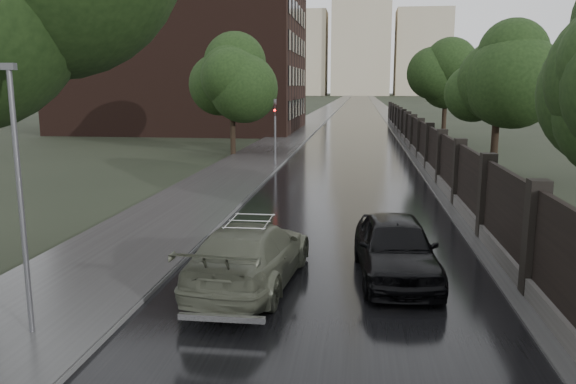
{
  "coord_description": "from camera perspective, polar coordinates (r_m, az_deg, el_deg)",
  "views": [
    {
      "loc": [
        0.66,
        -7.73,
        4.71
      ],
      "look_at": [
        -1.51,
        9.17,
        1.5
      ],
      "focal_mm": 35.0,
      "sensor_mm": 36.0,
      "label": 1
    }
  ],
  "objects": [
    {
      "name": "volga_sedan",
      "position": [
        13.55,
        -3.87,
        -6.29
      ],
      "size": [
        2.62,
        5.43,
        1.53
      ],
      "primitive_type": "imported",
      "rotation": [
        0.0,
        0.0,
        3.05
      ],
      "color": "#4D5141",
      "rests_on": "ground"
    },
    {
      "name": "brick_building",
      "position": [
        62.8,
        -10.37,
        15.33
      ],
      "size": [
        24.0,
        18.0,
        20.0
      ],
      "primitive_type": "cube",
      "color": "black",
      "rests_on": "ground"
    },
    {
      "name": "car_right_near",
      "position": [
        14.21,
        10.86,
        -5.55
      ],
      "size": [
        2.21,
        4.75,
        1.57
      ],
      "primitive_type": "imported",
      "rotation": [
        0.0,
        0.0,
        0.08
      ],
      "color": "black",
      "rests_on": "ground"
    },
    {
      "name": "tree_right_c",
      "position": [
        48.22,
        15.74,
        10.56
      ],
      "size": [
        4.08,
        4.08,
        7.01
      ],
      "color": "black",
      "rests_on": "ground"
    },
    {
      "name": "traffic_light",
      "position": [
        33.18,
        -1.31,
        6.66
      ],
      "size": [
        0.16,
        0.32,
        4.0
      ],
      "color": "#59595E",
      "rests_on": "ground"
    },
    {
      "name": "verge_right",
      "position": [
        197.84,
        8.83,
        9.18
      ],
      "size": [
        3.0,
        420.0,
        0.08
      ],
      "primitive_type": "cube",
      "color": "#2D2D2D",
      "rests_on": "ground"
    },
    {
      "name": "fence_right",
      "position": [
        40.11,
        12.97,
        5.1
      ],
      "size": [
        0.45,
        75.72,
        2.7
      ],
      "color": "#383533",
      "rests_on": "ground"
    },
    {
      "name": "road",
      "position": [
        197.79,
        7.22,
        9.22
      ],
      "size": [
        8.0,
        420.0,
        0.02
      ],
      "primitive_type": "cube",
      "color": "black",
      "rests_on": "ground"
    },
    {
      "name": "stalinist_tower",
      "position": [
        309.57,
        7.47,
        16.82
      ],
      "size": [
        92.0,
        30.0,
        159.0
      ],
      "color": "tan",
      "rests_on": "ground"
    },
    {
      "name": "lamp_post",
      "position": [
        11.23,
        -25.52,
        -0.84
      ],
      "size": [
        0.25,
        0.12,
        5.11
      ],
      "color": "#59595E",
      "rests_on": "ground"
    },
    {
      "name": "tree_left_far",
      "position": [
        38.72,
        -5.73,
        11.4
      ],
      "size": [
        4.25,
        4.25,
        7.39
      ],
      "color": "black",
      "rests_on": "ground"
    },
    {
      "name": "tree_right_b",
      "position": [
        30.51,
        20.63,
        10.45
      ],
      "size": [
        4.08,
        4.08,
        7.01
      ],
      "color": "black",
      "rests_on": "ground"
    },
    {
      "name": "sidewalk_left",
      "position": [
        197.9,
        5.46,
        9.27
      ],
      "size": [
        4.0,
        420.0,
        0.16
      ],
      "primitive_type": "cube",
      "color": "#2D2D2D",
      "rests_on": "ground"
    }
  ]
}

